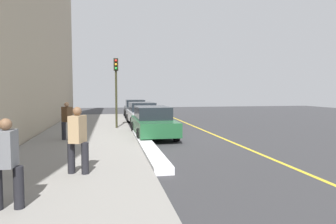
{
  "coord_description": "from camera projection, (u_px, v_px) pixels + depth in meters",
  "views": [
    {
      "loc": [
        14.39,
        -2.11,
        2.27
      ],
      "look_at": [
        2.28,
        0.21,
        1.42
      ],
      "focal_mm": 32.27,
      "sensor_mm": 36.0,
      "label": 1
    }
  ],
  "objects": [
    {
      "name": "ground_plane",
      "position": [
        155.0,
        138.0,
        14.65
      ],
      "size": [
        56.0,
        56.0,
        0.0
      ],
      "primitive_type": "plane",
      "color": "#333335"
    },
    {
      "name": "pedestrian_grey_coat",
      "position": [
        7.0,
        161.0,
        5.38
      ],
      "size": [
        0.45,
        0.54,
        1.65
      ],
      "color": "black",
      "rests_on": "sidewalk"
    },
    {
      "name": "traffic_light_pole",
      "position": [
        116.0,
        81.0,
        17.33
      ],
      "size": [
        0.35,
        0.26,
        4.0
      ],
      "color": "#2D2D19",
      "rests_on": "sidewalk"
    },
    {
      "name": "sidewalk",
      "position": [
        85.0,
        139.0,
        14.03
      ],
      "size": [
        28.0,
        4.6,
        0.15
      ],
      "primitive_type": "cube",
      "color": "gray",
      "rests_on": "ground"
    },
    {
      "name": "parked_car_charcoal",
      "position": [
        135.0,
        108.0,
        26.8
      ],
      "size": [
        4.16,
        1.92,
        1.51
      ],
      "color": "black",
      "rests_on": "ground"
    },
    {
      "name": "parked_car_silver",
      "position": [
        142.0,
        113.0,
        20.51
      ],
      "size": [
        4.79,
        2.0,
        1.51
      ],
      "color": "black",
      "rests_on": "ground"
    },
    {
      "name": "parked_car_green",
      "position": [
        153.0,
        122.0,
        14.97
      ],
      "size": [
        4.71,
        1.95,
        1.51
      ],
      "color": "black",
      "rests_on": "ground"
    },
    {
      "name": "pedestrian_tan_coat",
      "position": [
        78.0,
        138.0,
        7.73
      ],
      "size": [
        0.54,
        0.55,
        1.73
      ],
      "color": "black",
      "rests_on": "sidewalk"
    },
    {
      "name": "lane_stripe_centre",
      "position": [
        217.0,
        136.0,
        15.25
      ],
      "size": [
        28.0,
        0.14,
        0.01
      ],
      "primitive_type": "cube",
      "color": "gold",
      "rests_on": "ground"
    },
    {
      "name": "pedestrian_brown_coat",
      "position": [
        67.0,
        119.0,
        13.28
      ],
      "size": [
        0.52,
        0.51,
        1.65
      ],
      "color": "black",
      "rests_on": "sidewalk"
    },
    {
      "name": "snow_bank_curb",
      "position": [
        146.0,
        144.0,
        12.32
      ],
      "size": [
        8.6,
        0.56,
        0.22
      ],
      "primitive_type": "cube",
      "color": "white",
      "rests_on": "ground"
    }
  ]
}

